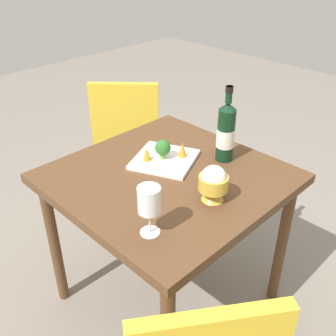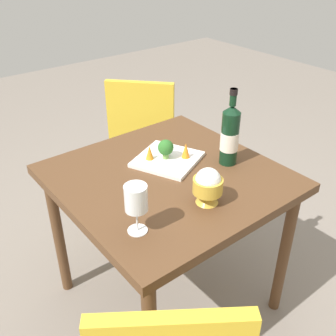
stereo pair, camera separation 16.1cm
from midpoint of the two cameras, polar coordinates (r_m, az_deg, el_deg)
name	(u,v)px [view 1 (the left image)]	position (r m, az deg, el deg)	size (l,w,h in m)	color
ground_plane	(168,296)	(2.10, -2.30, -18.01)	(8.00, 8.00, 0.00)	gray
dining_table	(168,192)	(1.67, -2.76, -3.55)	(0.86, 0.86, 0.73)	brown
chair_near_window	(127,129)	(2.48, -7.74, 5.53)	(0.57, 0.57, 0.85)	gold
wine_bottle	(226,132)	(1.68, 5.63, 5.12)	(0.08, 0.08, 0.33)	black
wine_glass	(149,201)	(1.25, -6.42, -4.89)	(0.08, 0.08, 0.18)	white
rice_bowl	(213,183)	(1.44, 3.38, -2.22)	(0.11, 0.11, 0.14)	gold
serving_plate	(165,159)	(1.71, -3.19, 1.16)	(0.33, 0.33, 0.02)	white
broccoli_floret	(163,148)	(1.68, -3.49, 2.81)	(0.07, 0.07, 0.09)	#729E4C
carrot_garnish_left	(147,154)	(1.69, -5.78, 2.00)	(0.03, 0.03, 0.06)	orange
carrot_garnish_right	(182,149)	(1.70, -0.60, 2.62)	(0.04, 0.04, 0.07)	orange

